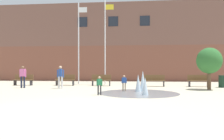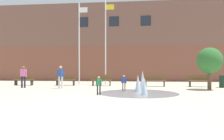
% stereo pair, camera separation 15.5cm
% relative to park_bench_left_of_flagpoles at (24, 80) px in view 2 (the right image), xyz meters
% --- Properties ---
extents(ground_plane, '(100.00, 100.00, 0.00)m').
position_rel_park_bench_left_of_flagpoles_xyz_m(ground_plane, '(6.91, -10.35, -0.48)').
color(ground_plane, '#BCB299').
extents(library_building, '(36.00, 6.05, 8.87)m').
position_rel_park_bench_left_of_flagpoles_xyz_m(library_building, '(6.91, 9.86, 3.96)').
color(library_building, brown).
rests_on(library_building, ground).
extents(splash_fountain, '(4.55, 4.55, 1.29)m').
position_rel_park_bench_left_of_flagpoles_xyz_m(splash_fountain, '(9.57, -4.53, -0.06)').
color(splash_fountain, gray).
rests_on(splash_fountain, ground).
extents(park_bench_left_of_flagpoles, '(1.60, 0.44, 0.91)m').
position_rel_park_bench_left_of_flagpoles_xyz_m(park_bench_left_of_flagpoles, '(0.00, 0.00, 0.00)').
color(park_bench_left_of_flagpoles, '#28282D').
rests_on(park_bench_left_of_flagpoles, ground).
extents(park_bench_under_left_flagpole, '(1.60, 0.44, 0.91)m').
position_rel_park_bench_left_of_flagpoles_xyz_m(park_bench_under_left_flagpole, '(3.52, 0.18, 0.00)').
color(park_bench_under_left_flagpole, '#28282D').
rests_on(park_bench_under_left_flagpole, ground).
extents(park_bench_center, '(1.60, 0.44, 0.91)m').
position_rel_park_bench_left_of_flagpoles_xyz_m(park_bench_center, '(6.54, 0.16, 0.00)').
color(park_bench_center, '#28282D').
rests_on(park_bench_center, ground).
extents(park_bench_under_right_flagpole, '(1.60, 0.44, 0.91)m').
position_rel_park_bench_left_of_flagpoles_xyz_m(park_bench_under_right_flagpole, '(10.80, -0.06, 0.00)').
color(park_bench_under_right_flagpole, '#28282D').
rests_on(park_bench_under_right_flagpole, ground).
extents(park_bench_near_trashcan, '(1.60, 0.44, 0.91)m').
position_rel_park_bench_left_of_flagpoles_xyz_m(park_bench_near_trashcan, '(14.16, 0.00, 0.00)').
color(park_bench_near_trashcan, '#28282D').
rests_on(park_bench_near_trashcan, ground).
extents(child_in_fountain, '(0.31, 0.17, 0.99)m').
position_rel_park_bench_left_of_flagpoles_xyz_m(child_in_fountain, '(8.56, -3.96, 0.10)').
color(child_in_fountain, '#89755B').
rests_on(child_in_fountain, ground).
extents(child_running, '(0.31, 0.20, 0.99)m').
position_rel_park_bench_left_of_flagpoles_xyz_m(child_running, '(7.34, -6.07, 0.10)').
color(child_running, '#28282D').
rests_on(child_running, ground).
extents(adult_watching, '(0.50, 0.36, 1.59)m').
position_rel_park_bench_left_of_flagpoles_xyz_m(adult_watching, '(4.05, -2.59, 0.45)').
color(adult_watching, silver).
rests_on(adult_watching, ground).
extents(adult_in_red, '(0.50, 0.22, 1.59)m').
position_rel_park_bench_left_of_flagpoles_xyz_m(adult_in_red, '(1.19, -2.38, 0.45)').
color(adult_in_red, '#1E233D').
rests_on(adult_in_red, ground).
extents(flagpole_left, '(0.80, 0.10, 7.23)m').
position_rel_park_bench_left_of_flagpoles_xyz_m(flagpole_left, '(4.34, 1.54, 3.37)').
color(flagpole_left, silver).
rests_on(flagpole_left, ground).
extents(flagpole_right, '(0.80, 0.10, 7.41)m').
position_rel_park_bench_left_of_flagpoles_xyz_m(flagpole_right, '(6.71, 1.54, 3.47)').
color(flagpole_right, silver).
rests_on(flagpole_right, ground).
extents(trash_can, '(0.56, 0.56, 0.90)m').
position_rel_park_bench_left_of_flagpoles_xyz_m(trash_can, '(15.72, -0.59, -0.03)').
color(trash_can, '#193323').
rests_on(trash_can, ground).
extents(street_tree_near_building, '(1.62, 1.62, 2.79)m').
position_rel_park_bench_left_of_flagpoles_xyz_m(street_tree_near_building, '(14.13, -2.44, 1.43)').
color(street_tree_near_building, brown).
rests_on(street_tree_near_building, ground).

